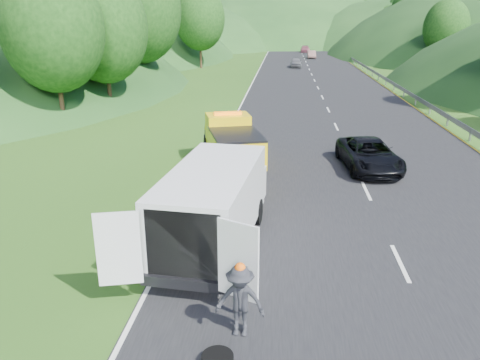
# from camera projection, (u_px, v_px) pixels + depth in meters

# --- Properties ---
(ground) EXTENTS (320.00, 320.00, 0.00)m
(ground) POSITION_uv_depth(u_px,v_px,m) (295.00, 230.00, 15.67)
(ground) COLOR #38661E
(ground) RESTS_ON ground
(road_surface) EXTENTS (14.00, 200.00, 0.02)m
(road_surface) POSITION_uv_depth(u_px,v_px,m) (315.00, 81.00, 53.04)
(road_surface) COLOR black
(road_surface) RESTS_ON ground
(guardrail) EXTENTS (0.06, 140.00, 1.52)m
(guardrail) POSITION_uv_depth(u_px,v_px,m) (363.00, 70.00, 64.17)
(guardrail) COLOR gray
(guardrail) RESTS_ON ground
(tree_line_left) EXTENTS (14.00, 140.00, 14.00)m
(tree_line_left) POSITION_uv_depth(u_px,v_px,m) (166.00, 63.00, 73.75)
(tree_line_left) COLOR #2B5E1B
(tree_line_left) RESTS_ON ground
(tree_line_right) EXTENTS (14.00, 140.00, 14.00)m
(tree_line_right) POSITION_uv_depth(u_px,v_px,m) (441.00, 65.00, 70.14)
(tree_line_right) COLOR #2B5E1B
(tree_line_right) RESTS_ON ground
(hills_backdrop) EXTENTS (201.00, 288.60, 44.00)m
(hills_backdrop) POSITION_uv_depth(u_px,v_px,m) (308.00, 41.00, 141.83)
(hills_backdrop) COLOR #2D5B23
(hills_backdrop) RESTS_ON ground
(tow_truck) EXTENTS (3.55, 5.98, 2.42)m
(tow_truck) POSITION_uv_depth(u_px,v_px,m) (232.00, 142.00, 22.10)
(tow_truck) COLOR black
(tow_truck) RESTS_ON ground
(white_van) EXTENTS (3.91, 7.43, 2.55)m
(white_van) POSITION_uv_depth(u_px,v_px,m) (214.00, 202.00, 14.19)
(white_van) COLOR black
(white_van) RESTS_ON ground
(woman) EXTENTS (0.63, 0.72, 1.63)m
(woman) POSITION_uv_depth(u_px,v_px,m) (190.00, 224.00, 16.13)
(woman) COLOR white
(woman) RESTS_ON ground
(child) EXTENTS (0.65, 0.68, 1.10)m
(child) POSITION_uv_depth(u_px,v_px,m) (202.00, 240.00, 14.96)
(child) COLOR tan
(child) RESTS_ON ground
(worker) EXTENTS (1.14, 0.71, 1.70)m
(worker) POSITION_uv_depth(u_px,v_px,m) (240.00, 334.00, 10.50)
(worker) COLOR #222227
(worker) RESTS_ON ground
(suitcase) EXTENTS (0.34, 0.22, 0.52)m
(suitcase) POSITION_uv_depth(u_px,v_px,m) (162.00, 205.00, 17.07)
(suitcase) COLOR #5C5845
(suitcase) RESTS_ON ground
(passing_suv) EXTENTS (2.79, 5.16, 1.37)m
(passing_suv) POSITION_uv_depth(u_px,v_px,m) (368.00, 169.00, 21.99)
(passing_suv) COLOR black
(passing_suv) RESTS_ON ground
(dist_car_a) EXTENTS (1.51, 3.76, 1.28)m
(dist_car_a) POSITION_uv_depth(u_px,v_px,m) (296.00, 68.00, 67.04)
(dist_car_a) COLOR #57575D
(dist_car_a) RESTS_ON ground
(dist_car_b) EXTENTS (1.38, 3.96, 1.30)m
(dist_car_b) POSITION_uv_depth(u_px,v_px,m) (311.00, 58.00, 82.13)
(dist_car_b) COLOR brown
(dist_car_b) RESTS_ON ground
(dist_car_c) EXTENTS (1.82, 4.47, 1.30)m
(dist_car_c) POSITION_uv_depth(u_px,v_px,m) (305.00, 53.00, 95.90)
(dist_car_c) COLOR #904857
(dist_car_c) RESTS_ON ground
(dist_car_d) EXTENTS (1.51, 3.76, 1.28)m
(dist_car_d) POSITION_uv_depth(u_px,v_px,m) (309.00, 47.00, 114.55)
(dist_car_d) COLOR brown
(dist_car_d) RESTS_ON ground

